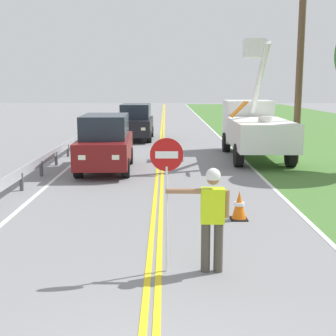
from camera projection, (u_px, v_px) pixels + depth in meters
centerline_yellow_left at (160, 147)px, 24.01m from camera, size 0.11×110.00×0.01m
centerline_yellow_right at (163, 147)px, 24.01m from camera, size 0.11×110.00×0.01m
edge_line_right at (231, 147)px, 24.03m from camera, size 0.12×110.00×0.01m
edge_line_left at (92, 147)px, 23.99m from camera, size 0.12×110.00×0.01m
flagger_worker at (212, 213)px, 7.87m from camera, size 1.09×0.25×1.83m
stop_sign_paddle at (167, 175)px, 7.76m from camera, size 0.56×0.04×2.33m
utility_bucket_truck at (254, 126)px, 20.59m from camera, size 2.76×6.84×5.21m
oncoming_suv_nearest at (105, 143)px, 17.41m from camera, size 2.02×4.65×2.10m
oncoming_suv_second at (136, 122)px, 27.25m from camera, size 1.96×4.63×2.10m
utility_pole_near at (300, 52)px, 18.43m from camera, size 1.80×0.28×8.61m
traffic_cone_lead at (239, 206)px, 11.10m from camera, size 0.40×0.40×0.70m
guardrail_left_shoulder at (62, 149)px, 19.74m from camera, size 0.10×32.00×0.71m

